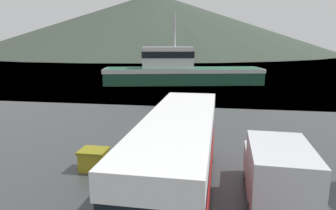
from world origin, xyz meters
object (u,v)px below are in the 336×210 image
at_px(tour_bus, 179,153).
at_px(storage_bin, 94,159).
at_px(fishing_boat, 179,70).
at_px(delivery_van, 277,172).

bearing_deg(tour_bus, storage_bin, 155.60).
xyz_separation_m(fishing_boat, storage_bin, (-0.26, -32.39, -1.50)).
bearing_deg(tour_bus, delivery_van, 2.64).
bearing_deg(fishing_boat, storage_bin, -12.01).
xyz_separation_m(delivery_van, fishing_boat, (-8.01, 34.37, 0.69)).
bearing_deg(delivery_van, storage_bin, 168.79).
relative_size(tour_bus, fishing_boat, 0.44).
bearing_deg(storage_bin, tour_bus, -25.08).
distance_m(delivery_van, storage_bin, 8.55).
bearing_deg(storage_bin, delivery_van, -13.48).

